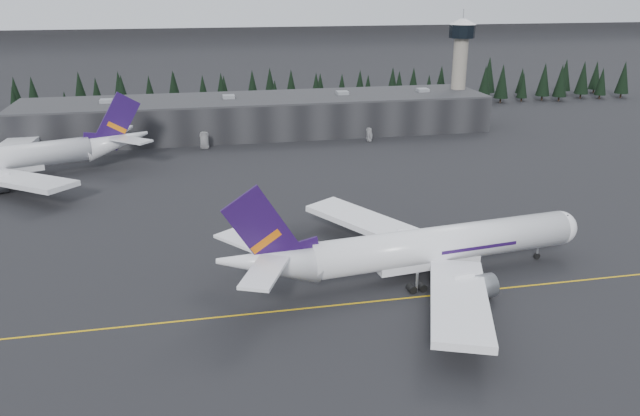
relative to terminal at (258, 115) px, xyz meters
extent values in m
plane|color=black|center=(0.00, -125.00, -6.30)|extent=(1400.00, 1400.00, 0.00)
cube|color=gold|center=(0.00, -127.00, -6.29)|extent=(400.00, 0.40, 0.02)
cube|color=black|center=(0.00, 0.00, -0.30)|extent=(160.00, 30.00, 12.00)
cube|color=#333335|center=(0.00, 0.00, 6.00)|extent=(160.00, 30.00, 0.60)
cylinder|color=gray|center=(75.00, 3.00, 9.70)|extent=(5.20, 5.20, 32.00)
cylinder|color=black|center=(75.00, 3.00, 26.95)|extent=(9.20, 9.20, 4.50)
cone|color=silver|center=(75.00, 3.00, 30.40)|extent=(10.00, 10.00, 2.00)
cube|color=black|center=(0.00, 37.00, 1.20)|extent=(360.00, 20.00, 15.00)
cylinder|color=white|center=(19.52, -119.35, -0.42)|extent=(49.57, 11.98, 6.41)
sphere|color=white|center=(43.94, -116.55, -0.42)|extent=(6.41, 6.41, 6.41)
cone|color=white|center=(-12.33, -123.01, 0.54)|extent=(18.57, 8.42, 9.28)
cube|color=white|center=(11.26, -103.63, -2.13)|extent=(24.03, 29.51, 2.74)
cylinder|color=#989BA0|center=(18.30, -108.74, -3.95)|extent=(7.36, 4.83, 4.06)
cube|color=white|center=(15.04, -136.54, -2.13)|extent=(18.91, 31.00, 2.74)
cylinder|color=#989BA0|center=(20.74, -129.97, -3.95)|extent=(7.36, 4.83, 4.06)
cube|color=#240E44|center=(-12.86, -123.07, 5.99)|extent=(13.51, 2.08, 15.92)
cube|color=#D2610C|center=(-12.65, -123.05, 4.39)|extent=(5.25, 1.19, 3.92)
cube|color=white|center=(-15.18, -116.89, 2.04)|extent=(10.86, 12.31, 0.53)
cube|color=white|center=(-13.72, -129.63, 2.04)|extent=(9.09, 12.70, 0.53)
cylinder|color=black|center=(39.70, -117.03, -4.70)|extent=(0.53, 0.53, 3.21)
cylinder|color=black|center=(11.54, -115.43, -4.70)|extent=(0.53, 0.53, 3.21)
cylinder|color=black|center=(12.64, -124.98, -4.70)|extent=(0.53, 0.53, 3.21)
cone|color=silver|center=(-44.14, -33.36, 0.86)|extent=(19.94, 12.35, 9.71)
cube|color=silver|center=(-64.05, -58.35, -1.94)|extent=(28.91, 28.03, 2.87)
cube|color=silver|center=(-75.11, -25.50, -1.94)|extent=(13.94, 32.37, 2.87)
cube|color=#25104C|center=(-43.61, -33.18, 6.56)|extent=(13.60, 5.05, 16.65)
cube|color=orange|center=(-43.82, -33.25, 4.88)|extent=(5.37, 2.33, 4.10)
cube|color=silver|center=(-39.88, -39.01, 2.42)|extent=(12.56, 11.91, 0.56)
cube|color=silver|center=(-44.16, -26.29, 2.42)|extent=(7.36, 13.05, 0.56)
cylinder|color=black|center=(-66.91, -46.34, -4.62)|extent=(0.56, 0.56, 3.35)
cylinder|color=black|center=(-70.12, -36.80, -4.62)|extent=(0.56, 0.56, 3.35)
imported|color=silver|center=(-19.37, -18.81, -5.50)|extent=(3.58, 6.10, 1.59)
imported|color=silver|center=(34.63, -19.85, -5.49)|extent=(5.06, 3.94, 1.61)
camera|label=1|loc=(-22.89, -214.78, 43.05)|focal=35.00mm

